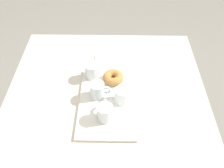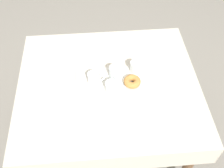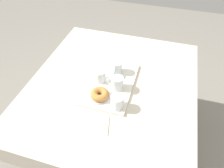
{
  "view_description": "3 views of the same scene",
  "coord_description": "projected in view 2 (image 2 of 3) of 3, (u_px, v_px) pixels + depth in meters",
  "views": [
    {
      "loc": [
        -0.77,
        -0.04,
        1.73
      ],
      "look_at": [
        0.09,
        -0.03,
        0.81
      ],
      "focal_mm": 38.53,
      "sensor_mm": 36.0,
      "label": 1
    },
    {
      "loc": [
        -0.07,
        -1.17,
        2.14
      ],
      "look_at": [
        0.02,
        -0.04,
        0.79
      ],
      "focal_mm": 43.66,
      "sensor_mm": 36.0,
      "label": 2
    },
    {
      "loc": [
        0.94,
        0.27,
        1.71
      ],
      "look_at": [
        0.05,
        0.01,
        0.8
      ],
      "focal_mm": 33.32,
      "sensor_mm": 36.0,
      "label": 3
    }
  ],
  "objects": [
    {
      "name": "donut_plate_left",
      "position": [
        132.0,
        84.0,
        1.79
      ],
      "size": [
        0.12,
        0.12,
        0.01
      ],
      "primitive_type": "cylinder",
      "color": "silver",
      "rests_on": "serving_tray"
    },
    {
      "name": "tea_mug_right",
      "position": [
        94.0,
        79.0,
        1.77
      ],
      "size": [
        0.11,
        0.07,
        0.09
      ],
      "color": "white",
      "rests_on": "serving_tray"
    },
    {
      "name": "dining_table",
      "position": [
        109.0,
        92.0,
        1.89
      ],
      "size": [
        1.21,
        1.07,
        0.75
      ],
      "color": "beige",
      "rests_on": "ground"
    },
    {
      "name": "paper_napkin",
      "position": [
        159.0,
        79.0,
        1.84
      ],
      "size": [
        0.15,
        0.16,
        0.01
      ],
      "primitive_type": "cube",
      "rotation": [
        0.0,
        0.0,
        0.22
      ],
      "color": "white",
      "rests_on": "dining_table"
    },
    {
      "name": "serving_tray",
      "position": [
        110.0,
        83.0,
        1.81
      ],
      "size": [
        0.46,
        0.29,
        0.02
      ],
      "primitive_type": "cube",
      "color": "silver",
      "rests_on": "dining_table"
    },
    {
      "name": "tea_mug_left",
      "position": [
        115.0,
        73.0,
        1.81
      ],
      "size": [
        0.07,
        0.11,
        0.09
      ],
      "color": "white",
      "rests_on": "serving_tray"
    },
    {
      "name": "water_glass_far",
      "position": [
        136.0,
        67.0,
        1.84
      ],
      "size": [
        0.07,
        0.07,
        0.08
      ],
      "color": "white",
      "rests_on": "serving_tray"
    },
    {
      "name": "sugar_donut_left",
      "position": [
        132.0,
        81.0,
        1.77
      ],
      "size": [
        0.11,
        0.11,
        0.04
      ],
      "primitive_type": "torus",
      "color": "#BC7F3D",
      "rests_on": "donut_plate_left"
    },
    {
      "name": "water_glass_near",
      "position": [
        111.0,
        88.0,
        1.73
      ],
      "size": [
        0.07,
        0.07,
        0.08
      ],
      "color": "white",
      "rests_on": "serving_tray"
    },
    {
      "name": "ground_plane",
      "position": [
        109.0,
        138.0,
        2.4
      ],
      "size": [
        6.0,
        6.0,
        0.0
      ],
      "primitive_type": "plane",
      "color": "gray"
    }
  ]
}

